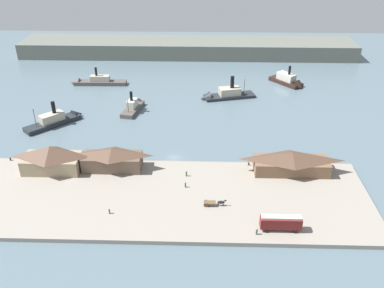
% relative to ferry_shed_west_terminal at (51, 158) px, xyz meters
% --- Properties ---
extents(ground_plane, '(320.00, 320.00, 0.00)m').
position_rel_ferry_shed_west_terminal_xyz_m(ground_plane, '(35.58, 10.02, -5.34)').
color(ground_plane, slate).
extents(quay_promenade, '(110.00, 36.00, 1.20)m').
position_rel_ferry_shed_west_terminal_xyz_m(quay_promenade, '(35.58, -11.98, -4.74)').
color(quay_promenade, gray).
rests_on(quay_promenade, ground).
extents(seawall_edge, '(110.00, 0.80, 1.00)m').
position_rel_ferry_shed_west_terminal_xyz_m(seawall_edge, '(35.58, 6.42, -4.84)').
color(seawall_edge, slate).
rests_on(seawall_edge, ground).
extents(ferry_shed_west_terminal, '(17.16, 8.58, 8.14)m').
position_rel_ferry_shed_west_terminal_xyz_m(ferry_shed_west_terminal, '(0.00, 0.00, 0.00)').
color(ferry_shed_west_terminal, '#998466').
rests_on(ferry_shed_west_terminal, quay_promenade).
extents(ferry_shed_east_terminal, '(17.77, 7.40, 6.74)m').
position_rel_ferry_shed_west_terminal_xyz_m(ferry_shed_east_terminal, '(17.70, 1.46, -0.72)').
color(ferry_shed_east_terminal, brown).
rests_on(ferry_shed_east_terminal, quay_promenade).
extents(ferry_shed_central_terminal, '(22.27, 8.24, 6.45)m').
position_rel_ferry_shed_west_terminal_xyz_m(ferry_shed_central_terminal, '(71.02, 1.31, -0.86)').
color(ferry_shed_central_terminal, brown).
rests_on(ferry_shed_central_terminal, quay_promenade).
extents(street_tram, '(9.98, 2.55, 4.16)m').
position_rel_ferry_shed_west_terminal_xyz_m(street_tram, '(63.89, -24.99, -1.70)').
color(street_tram, maroon).
rests_on(street_tram, quay_promenade).
extents(horse_cart, '(6.00, 1.65, 1.87)m').
position_rel_ferry_shed_west_terminal_xyz_m(horse_cart, '(47.80, -15.87, -3.22)').
color(horse_cart, brown).
rests_on(horse_cart, quay_promenade).
extents(pedestrian_walking_west, '(0.44, 0.44, 1.79)m').
position_rel_ferry_shed_west_terminal_xyz_m(pedestrian_walking_west, '(40.07, -2.08, -3.32)').
color(pedestrian_walking_west, '#3D4C42').
rests_on(pedestrian_walking_west, quay_promenade).
extents(pedestrian_near_cart, '(0.44, 0.44, 1.77)m').
position_rel_ferry_shed_west_terminal_xyz_m(pedestrian_near_cart, '(58.01, -26.80, -3.33)').
color(pedestrian_near_cart, '#3D4C42').
rests_on(pedestrian_near_cart, quay_promenade).
extents(pedestrian_walking_east, '(0.42, 0.42, 1.72)m').
position_rel_ferry_shed_west_terminal_xyz_m(pedestrian_walking_east, '(40.03, -7.74, -3.36)').
color(pedestrian_walking_east, '#3D4C42').
rests_on(pedestrian_walking_east, quay_promenade).
extents(pedestrian_near_east_shed, '(0.39, 0.39, 1.56)m').
position_rel_ferry_shed_west_terminal_xyz_m(pedestrian_near_east_shed, '(21.02, -20.02, -3.43)').
color(pedestrian_near_east_shed, '#3D4C42').
rests_on(pedestrian_near_east_shed, quay_promenade).
extents(mooring_post_center_east, '(0.44, 0.44, 0.90)m').
position_rel_ferry_shed_west_terminal_xyz_m(mooring_post_center_east, '(58.90, 4.48, -3.69)').
color(mooring_post_center_east, black).
rests_on(mooring_post_center_east, quay_promenade).
extents(mooring_post_west, '(0.44, 0.44, 0.90)m').
position_rel_ferry_shed_west_terminal_xyz_m(mooring_post_west, '(83.55, 4.53, -3.69)').
color(mooring_post_west, black).
rests_on(mooring_post_west, quay_promenade).
extents(mooring_post_center_west, '(0.44, 0.44, 0.90)m').
position_rel_ferry_shed_west_terminal_xyz_m(mooring_post_center_west, '(-15.23, 5.02, -3.69)').
color(mooring_post_center_west, black).
rests_on(mooring_post_center_west, quay_promenade).
extents(ferry_approaching_east, '(25.65, 4.99, 9.29)m').
position_rel_ferry_shed_west_terminal_xyz_m(ferry_approaching_east, '(-5.06, 73.76, -4.00)').
color(ferry_approaching_east, '#514C47').
rests_on(ferry_approaching_east, ground).
extents(ferry_moored_west, '(19.54, 19.66, 10.60)m').
position_rel_ferry_shed_west_terminal_xyz_m(ferry_moored_west, '(-9.09, 33.79, -3.76)').
color(ferry_moored_west, '#23282D').
rests_on(ferry_moored_west, ground).
extents(ferry_mid_harbor, '(7.75, 16.95, 9.79)m').
position_rel_ferry_shed_west_terminal_xyz_m(ferry_mid_harbor, '(17.08, 47.02, -3.86)').
color(ferry_mid_harbor, '#514C47').
rests_on(ferry_mid_harbor, ground).
extents(ferry_approaching_west, '(23.91, 11.44, 11.55)m').
position_rel_ferry_shed_west_terminal_xyz_m(ferry_approaching_west, '(52.91, 59.55, -3.86)').
color(ferry_approaching_west, '#23282D').
rests_on(ferry_approaching_west, ground).
extents(ferry_near_quay, '(15.35, 16.89, 10.54)m').
position_rel_ferry_shed_west_terminal_xyz_m(ferry_near_quay, '(83.54, 76.21, -3.68)').
color(ferry_near_quay, black).
rests_on(ferry_near_quay, ground).
extents(far_headland, '(180.00, 24.00, 8.00)m').
position_rel_ferry_shed_west_terminal_xyz_m(far_headland, '(35.58, 120.02, -1.34)').
color(far_headland, '#60665B').
rests_on(far_headland, ground).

